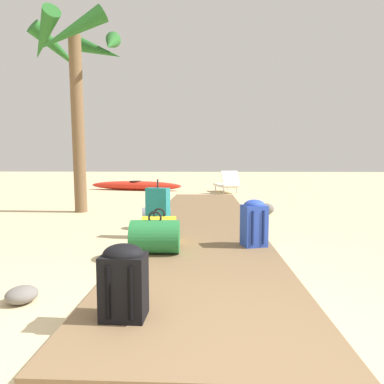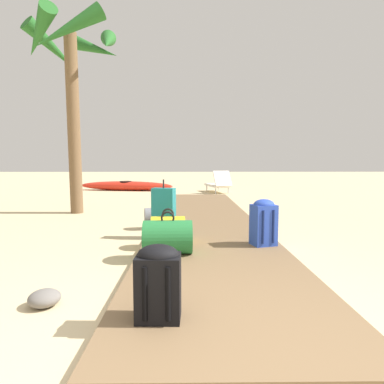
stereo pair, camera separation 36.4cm
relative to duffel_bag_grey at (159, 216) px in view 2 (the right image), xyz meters
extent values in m
plane|color=#D1BA8C|center=(0.81, -0.45, -0.23)|extent=(60.00, 60.00, 0.00)
cube|color=brown|center=(0.81, 0.48, -0.19)|extent=(1.83, 9.31, 0.08)
cylinder|color=slate|center=(0.00, 0.00, 0.00)|extent=(0.53, 0.38, 0.29)
torus|color=black|center=(0.00, 0.00, 0.17)|extent=(0.17, 0.06, 0.16)
cube|color=black|center=(0.29, -3.50, 0.08)|extent=(0.31, 0.24, 0.45)
ellipsoid|color=black|center=(0.29, -3.50, 0.30)|extent=(0.30, 0.23, 0.15)
cylinder|color=black|center=(0.22, -3.61, 0.08)|extent=(0.04, 0.04, 0.36)
cylinder|color=black|center=(0.37, -3.62, 0.08)|extent=(0.04, 0.04, 0.36)
cube|color=#2847B7|center=(1.48, -1.46, 0.12)|extent=(0.35, 0.31, 0.53)
ellipsoid|color=#2847B7|center=(1.48, -1.46, 0.38)|extent=(0.33, 0.30, 0.15)
cylinder|color=navy|center=(1.44, -1.59, 0.12)|extent=(0.04, 0.04, 0.42)
cylinder|color=navy|center=(1.58, -1.55, 0.12)|extent=(0.04, 0.04, 0.42)
cylinder|color=gold|center=(0.23, -1.28, 0.03)|extent=(0.47, 0.37, 0.35)
torus|color=black|center=(0.23, -1.28, 0.23)|extent=(0.17, 0.03, 0.16)
cube|color=#197A7F|center=(0.14, -0.72, 0.20)|extent=(0.37, 0.26, 0.68)
cylinder|color=black|center=(0.14, -0.72, 0.60)|extent=(0.02, 0.02, 0.13)
cylinder|color=#237538|center=(0.26, -1.85, 0.05)|extent=(0.59, 0.41, 0.39)
torus|color=black|center=(0.26, -1.85, 0.28)|extent=(0.16, 0.03, 0.16)
cylinder|color=brown|center=(-2.00, 1.75, 1.72)|extent=(0.27, 0.36, 3.90)
cone|color=#236023|center=(-1.26, 1.89, 3.54)|extent=(0.63, 1.57, 0.95)
cone|color=#236023|center=(-1.70, 2.39, 3.56)|extent=(1.47, 0.95, 0.84)
cone|color=#236023|center=(-2.56, 2.18, 3.50)|extent=(1.13, 1.32, 1.05)
cone|color=#236023|center=(-2.49, 1.32, 3.51)|extent=(1.14, 1.22, 0.96)
cone|color=#236023|center=(-1.80, 1.04, 3.49)|extent=(1.48, 0.73, 1.10)
cube|color=white|center=(1.60, 6.74, 0.03)|extent=(0.90, 1.50, 0.08)
cube|color=white|center=(1.73, 6.16, 0.31)|extent=(0.68, 0.55, 0.55)
cylinder|color=silver|center=(1.24, 7.23, -0.12)|extent=(0.04, 0.04, 0.22)
cylinder|color=silver|center=(1.70, 7.34, -0.12)|extent=(0.04, 0.04, 0.22)
cylinder|color=silver|center=(1.49, 6.14, -0.12)|extent=(0.04, 0.04, 0.22)
cylinder|color=silver|center=(1.96, 6.25, -0.12)|extent=(0.04, 0.04, 0.22)
ellipsoid|color=red|center=(-1.94, 7.52, -0.04)|extent=(3.85, 1.35, 0.36)
torus|color=black|center=(-1.94, 7.52, 0.12)|extent=(0.57, 0.57, 0.05)
ellipsoid|color=slate|center=(2.21, 1.68, -0.11)|extent=(0.32, 0.34, 0.23)
ellipsoid|color=slate|center=(-0.66, -3.11, -0.16)|extent=(0.35, 0.35, 0.14)
camera|label=1|loc=(0.86, -5.74, 0.95)|focal=31.45mm
camera|label=2|loc=(0.50, -5.74, 0.95)|focal=31.45mm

